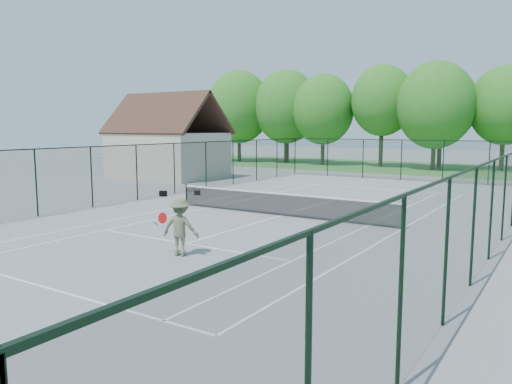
# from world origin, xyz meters

# --- Properties ---
(ground) EXTENTS (140.00, 140.00, 0.00)m
(ground) POSITION_xyz_m (0.00, 0.00, 0.00)
(ground) COLOR gray
(ground) RESTS_ON ground
(grass_far) EXTENTS (80.00, 16.00, 0.01)m
(grass_far) POSITION_xyz_m (0.00, 30.00, 0.01)
(grass_far) COLOR #458238
(grass_far) RESTS_ON ground
(court_lines) EXTENTS (11.05, 23.85, 0.01)m
(court_lines) POSITION_xyz_m (0.00, 0.00, 0.00)
(court_lines) COLOR white
(court_lines) RESTS_ON ground
(tennis_net) EXTENTS (11.08, 0.08, 1.10)m
(tennis_net) POSITION_xyz_m (0.00, 0.00, 0.58)
(tennis_net) COLOR black
(tennis_net) RESTS_ON ground
(fence_enclosure) EXTENTS (18.05, 36.05, 3.02)m
(fence_enclosure) POSITION_xyz_m (0.00, 0.00, 1.56)
(fence_enclosure) COLOR #1B3923
(fence_enclosure) RESTS_ON ground
(utility_building) EXTENTS (8.60, 6.27, 6.63)m
(utility_building) POSITION_xyz_m (-16.00, 10.00, 3.12)
(utility_building) COLOR beige
(utility_building) RESTS_ON ground
(tree_line_far) EXTENTS (39.40, 6.40, 9.70)m
(tree_line_far) POSITION_xyz_m (0.00, 30.00, 5.99)
(tree_line_far) COLOR #453722
(tree_line_far) RESTS_ON ground
(sports_bag_a) EXTENTS (0.43, 0.30, 0.32)m
(sports_bag_a) POSITION_xyz_m (-8.83, 1.82, 0.16)
(sports_bag_a) COLOR black
(sports_bag_a) RESTS_ON ground
(sports_bag_b) EXTENTS (0.38, 0.31, 0.26)m
(sports_bag_b) POSITION_xyz_m (-7.54, 3.31, 0.13)
(sports_bag_b) COLOR black
(sports_bag_b) RESTS_ON ground
(tennis_player) EXTENTS (2.01, 0.98, 1.80)m
(tennis_player) POSITION_xyz_m (0.89, -7.69, 0.90)
(tennis_player) COLOR #636A4A
(tennis_player) RESTS_ON ground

